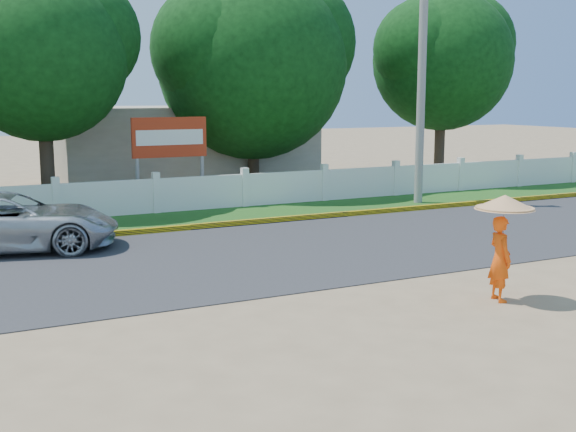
{
  "coord_description": "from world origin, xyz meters",
  "views": [
    {
      "loc": [
        -6.25,
        -10.53,
        3.64
      ],
      "look_at": [
        0.0,
        2.0,
        1.3
      ],
      "focal_mm": 45.0,
      "sensor_mm": 36.0,
      "label": 1
    }
  ],
  "objects_px": {
    "vehicle": "(8,222)",
    "billboard": "(170,142)",
    "monk_with_parasol": "(502,232)",
    "utility_pole": "(422,75)"
  },
  "relations": [
    {
      "from": "monk_with_parasol",
      "to": "billboard",
      "type": "bearing_deg",
      "value": 98.31
    },
    {
      "from": "vehicle",
      "to": "billboard",
      "type": "distance_m",
      "value": 7.53
    },
    {
      "from": "monk_with_parasol",
      "to": "utility_pole",
      "type": "bearing_deg",
      "value": 60.35
    },
    {
      "from": "utility_pole",
      "to": "vehicle",
      "type": "xyz_separation_m",
      "value": [
        -13.33,
        -1.96,
        -3.62
      ]
    },
    {
      "from": "monk_with_parasol",
      "to": "billboard",
      "type": "xyz_separation_m",
      "value": [
        -1.94,
        13.29,
        0.89
      ]
    },
    {
      "from": "utility_pole",
      "to": "monk_with_parasol",
      "type": "relative_size",
      "value": 4.51
    },
    {
      "from": "vehicle",
      "to": "monk_with_parasol",
      "type": "xyz_separation_m",
      "value": [
        7.45,
        -8.36,
        0.55
      ]
    },
    {
      "from": "vehicle",
      "to": "billboard",
      "type": "xyz_separation_m",
      "value": [
        5.51,
        4.92,
        1.44
      ]
    },
    {
      "from": "vehicle",
      "to": "billboard",
      "type": "relative_size",
      "value": 1.72
    },
    {
      "from": "monk_with_parasol",
      "to": "billboard",
      "type": "height_order",
      "value": "billboard"
    }
  ]
}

